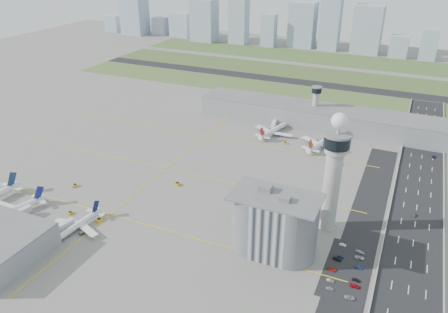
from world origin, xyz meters
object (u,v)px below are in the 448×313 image
at_px(airplane_near_b, 9,208).
at_px(car_lot_2, 332,269).
at_px(secondary_tower, 316,102).
at_px(jet_bridge_near_1, 8,221).
at_px(tug_2, 99,220).
at_px(tug_3, 177,184).
at_px(admin_building, 274,224).
at_px(airplane_near_c, 75,223).
at_px(car_lot_9, 359,268).
at_px(jet_bridge_far_0, 275,123).
at_px(car_lot_8, 356,280).
at_px(car_hw_2, 434,157).
at_px(car_lot_1, 330,280).
at_px(car_lot_0, 330,288).
at_px(car_lot_11, 360,252).
at_px(car_hw_4, 417,125).
at_px(car_hw_1, 414,215).
at_px(jet_bridge_far_1, 336,132).
at_px(tug_5, 340,164).
at_px(control_tower, 334,169).
at_px(tug_1, 70,213).
at_px(car_lot_7, 355,286).
at_px(jet_bridge_near_2, 51,235).
at_px(car_lot_10, 360,258).
at_px(car_lot_5, 343,245).
at_px(airplane_far_b, 323,139).
at_px(car_lot_6, 350,298).
at_px(tug_0, 75,185).
at_px(airplane_far_a, 274,127).
at_px(car_lot_3, 337,259).
at_px(tug_4, 285,143).
at_px(car_lot_4, 340,257).

relative_size(airplane_near_b, car_lot_2, 9.81).
relative_size(secondary_tower, jet_bridge_near_1, 2.28).
xyz_separation_m(tug_2, tug_3, (19.08, 51.62, 0.07)).
height_order(admin_building, airplane_near_c, admin_building).
relative_size(admin_building, airplane_near_b, 1.04).
xyz_separation_m(car_lot_2, car_lot_9, (10.93, 6.32, 0.00)).
distance_m(jet_bridge_far_0, car_lot_8, 183.91).
bearing_deg(secondary_tower, airplane_near_b, -120.19).
bearing_deg(airplane_near_c, jet_bridge_near_1, -67.56).
bearing_deg(car_hw_2, car_lot_1, -104.37).
bearing_deg(admin_building, car_lot_0, -26.65).
height_order(secondary_tower, car_lot_11, secondary_tower).
relative_size(admin_building, car_lot_0, 12.66).
relative_size(airplane_near_c, car_lot_1, 10.10).
relative_size(car_lot_11, car_hw_4, 1.26).
xyz_separation_m(airplane_near_c, jet_bridge_near_1, (-36.09, -11.27, -2.04)).
bearing_deg(car_lot_11, car_hw_4, 1.15).
relative_size(jet_bridge_far_0, car_hw_1, 3.96).
height_order(jet_bridge_far_1, tug_5, jet_bridge_far_1).
xyz_separation_m(control_tower, car_lot_9, (20.86, -26.79, -34.46)).
bearing_deg(jet_bridge_far_0, tug_2, -24.40).
distance_m(control_tower, car_lot_0, 58.51).
bearing_deg(secondary_tower, tug_1, -115.68).
bearing_deg(car_hw_1, car_lot_7, -107.08).
bearing_deg(tug_1, airplane_near_b, -148.53).
relative_size(jet_bridge_far_0, tug_3, 4.05).
bearing_deg(car_hw_1, jet_bridge_near_2, -149.90).
distance_m(car_lot_8, car_lot_10, 16.36).
distance_m(admin_building, car_lot_5, 38.40).
bearing_deg(airplane_far_b, jet_bridge_near_1, 159.66).
xyz_separation_m(car_lot_6, car_lot_7, (0.92, 8.00, 0.03)).
xyz_separation_m(tug_0, tug_1, (18.62, -24.88, -0.13)).
bearing_deg(car_lot_6, tug_1, 81.73).
xyz_separation_m(airplane_near_c, tug_3, (24.43, 63.68, -3.88)).
bearing_deg(tug_5, airplane_far_b, -63.22).
xyz_separation_m(jet_bridge_far_0, car_hw_2, (120.44, -10.21, -2.25)).
bearing_deg(car_lot_9, airplane_far_a, 40.21).
relative_size(jet_bridge_near_2, car_lot_9, 4.00).
xyz_separation_m(tug_1, car_hw_1, (174.85, 76.99, -0.26)).
distance_m(airplane_near_b, jet_bridge_far_1, 233.57).
relative_size(car_hw_1, car_hw_2, 0.82).
bearing_deg(car_hw_2, car_lot_3, -105.96).
bearing_deg(car_lot_1, jet_bridge_far_0, 17.46).
xyz_separation_m(jet_bridge_far_0, tug_1, (-62.71, -170.69, -2.01)).
relative_size(jet_bridge_near_1, car_lot_9, 4.00).
xyz_separation_m(tug_2, car_lot_9, (134.42, 18.88, -0.35)).
xyz_separation_m(tug_4, car_lot_4, (63.15, -115.51, -0.34)).
bearing_deg(tug_1, jet_bridge_far_1, 59.01).
relative_size(tug_1, car_hw_1, 0.82).
height_order(jet_bridge_near_2, tug_0, jet_bridge_near_2).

